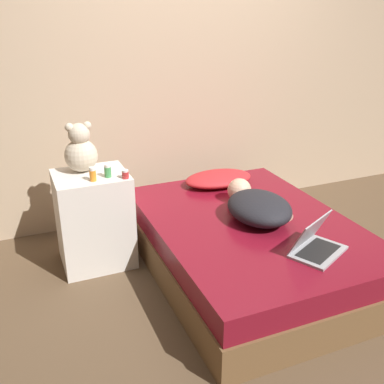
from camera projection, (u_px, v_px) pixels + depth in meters
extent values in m
plane|color=brown|center=(247.00, 270.00, 3.26)|extent=(12.00, 12.00, 0.00)
cube|color=tan|center=(185.00, 67.00, 3.78)|extent=(8.00, 0.06, 2.60)
cube|color=brown|center=(248.00, 256.00, 3.22)|extent=(1.32, 1.83, 0.24)
cube|color=maroon|center=(250.00, 231.00, 3.14)|extent=(1.30, 1.80, 0.16)
cube|color=silver|center=(94.00, 219.00, 3.25)|extent=(0.51, 0.44, 0.70)
ellipsoid|color=red|center=(218.00, 179.00, 3.71)|extent=(0.57, 0.35, 0.10)
ellipsoid|color=black|center=(259.00, 208.00, 3.08)|extent=(0.46, 0.56, 0.18)
sphere|color=#DBAD8E|center=(239.00, 190.00, 3.38)|extent=(0.18, 0.18, 0.18)
cylinder|color=#DBAD8E|center=(281.00, 211.00, 3.18)|extent=(0.08, 0.24, 0.06)
cube|color=#9E9EA3|center=(318.00, 252.00, 2.70)|extent=(0.41, 0.36, 0.02)
cube|color=black|center=(318.00, 251.00, 2.69)|extent=(0.33, 0.27, 0.00)
cube|color=#9E9EA3|center=(310.00, 232.00, 2.69)|extent=(0.35, 0.25, 0.21)
cube|color=black|center=(310.00, 232.00, 2.69)|extent=(0.31, 0.22, 0.18)
sphere|color=beige|center=(81.00, 156.00, 3.13)|extent=(0.23, 0.23, 0.23)
sphere|color=beige|center=(79.00, 134.00, 3.07)|extent=(0.15, 0.15, 0.15)
sphere|color=beige|center=(69.00, 127.00, 3.03)|extent=(0.06, 0.06, 0.06)
sphere|color=beige|center=(87.00, 126.00, 3.07)|extent=(0.06, 0.06, 0.06)
cylinder|color=#B72D2D|center=(125.00, 175.00, 3.03)|extent=(0.05, 0.05, 0.05)
cylinder|color=white|center=(125.00, 171.00, 3.02)|extent=(0.04, 0.04, 0.01)
cylinder|color=#3D8E4C|center=(108.00, 172.00, 3.05)|extent=(0.05, 0.05, 0.07)
cylinder|color=white|center=(107.00, 166.00, 3.03)|extent=(0.04, 0.04, 0.02)
cylinder|color=orange|center=(93.00, 176.00, 2.99)|extent=(0.04, 0.04, 0.07)
cylinder|color=white|center=(92.00, 169.00, 2.97)|extent=(0.04, 0.04, 0.02)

